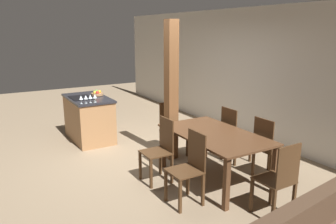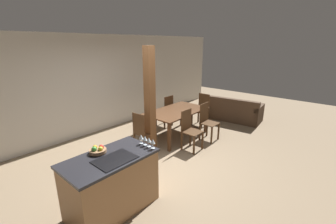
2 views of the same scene
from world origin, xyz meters
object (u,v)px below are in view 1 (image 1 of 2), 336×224
object	(u,v)px
wine_glass_middle	(86,97)
dining_chair_foot_end	(279,179)
wine_glass_near	(81,98)
wine_glass_far	(90,97)
dining_chair_near_right	(189,167)
dining_chair_far_left	(233,134)
dining_table	(215,139)
timber_post	(171,92)
kitchen_island	(89,118)
dining_chair_near_left	(160,149)
wine_glass_end	(95,96)
fruit_bowl	(97,93)
dining_chair_head_end	(172,128)
dining_chair_far_right	(268,147)

from	to	relation	value
wine_glass_middle	dining_chair_foot_end	world-z (taller)	wine_glass_middle
wine_glass_near	wine_glass_far	size ratio (longest dim) A/B	1.00
dining_chair_near_right	dining_chair_foot_end	world-z (taller)	same
dining_chair_far_left	dining_table	bearing A→B (deg)	118.25
timber_post	kitchen_island	bearing A→B (deg)	-151.72
dining_chair_foot_end	dining_chair_near_right	bearing A→B (deg)	-49.67
kitchen_island	wine_glass_middle	bearing A→B (deg)	-19.70
dining_chair_near_left	dining_table	bearing A→B (deg)	61.75
dining_chair_near_left	dining_chair_foot_end	xyz separation A→B (m)	(1.63, 0.72, 0.00)
dining_chair_far_left	timber_post	distance (m)	1.29
wine_glass_far	wine_glass_end	distance (m)	0.09
dining_chair_far_left	wine_glass_far	bearing A→B (deg)	45.55
fruit_bowl	dining_chair_far_left	bearing A→B (deg)	31.92
wine_glass_near	dining_chair_head_end	distance (m)	1.77
dining_chair_head_end	wine_glass_end	bearing A→B (deg)	137.09
dining_chair_head_end	wine_glass_near	bearing A→B (deg)	143.20
dining_chair_near_right	timber_post	xyz separation A→B (m)	(-1.47, 0.62, 0.70)
wine_glass_middle	dining_chair_head_end	world-z (taller)	wine_glass_middle
dining_table	dining_chair_head_end	xyz separation A→B (m)	(-1.24, 0.00, -0.14)
dining_chair_foot_end	timber_post	size ratio (longest dim) A/B	0.40
wine_glass_far	dining_chair_near_right	xyz separation A→B (m)	(2.64, 0.45, -0.52)
fruit_bowl	wine_glass_end	world-z (taller)	wine_glass_end
dining_chair_foot_end	dining_chair_near_left	bearing A→B (deg)	-66.06
fruit_bowl	dining_chair_foot_end	size ratio (longest dim) A/B	0.26
wine_glass_far	dining_chair_foot_end	world-z (taller)	wine_glass_far
dining_chair_near_right	dining_chair_far_right	xyz separation A→B (m)	(0.00, 1.45, 0.00)
fruit_bowl	dining_chair_near_left	size ratio (longest dim) A/B	0.26
fruit_bowl	wine_glass_near	size ratio (longest dim) A/B	1.60
dining_chair_foot_end	dining_chair_head_end	bearing A→B (deg)	-90.00
wine_glass_middle	dining_chair_near_left	xyz separation A→B (m)	(1.86, 0.54, -0.52)
dining_table	dining_chair_near_left	distance (m)	0.83
dining_table	fruit_bowl	bearing A→B (deg)	-163.92
wine_glass_far	timber_post	xyz separation A→B (m)	(1.17, 1.07, 0.18)
dining_chair_head_end	dining_chair_foot_end	xyz separation A→B (m)	(2.48, 0.00, 0.00)
kitchen_island	dining_chair_near_right	world-z (taller)	dining_chair_near_right
dining_chair_far_right	dining_chair_head_end	size ratio (longest dim) A/B	1.00
dining_chair_near_right	dining_table	bearing A→B (deg)	118.25
dining_chair_near_right	dining_chair_head_end	distance (m)	1.78
wine_glass_middle	dining_chair_near_right	size ratio (longest dim) A/B	0.16
dining_chair_far_right	dining_table	bearing A→B (deg)	61.75
fruit_bowl	wine_glass_far	size ratio (longest dim) A/B	1.60
dining_chair_near_right	kitchen_island	bearing A→B (deg)	-174.18
dining_chair_far_right	timber_post	world-z (taller)	timber_post
dining_table	dining_chair_near_right	world-z (taller)	dining_chair_near_right
wine_glass_end	dining_chair_near_right	bearing A→B (deg)	7.86
fruit_bowl	timber_post	distance (m)	1.96
dining_chair_near_right	dining_chair_head_end	size ratio (longest dim) A/B	1.00
dining_chair_near_right	wine_glass_middle	bearing A→B (deg)	-168.43
wine_glass_near	dining_chair_far_right	size ratio (longest dim) A/B	0.16
dining_chair_far_right	kitchen_island	bearing A→B (deg)	28.80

